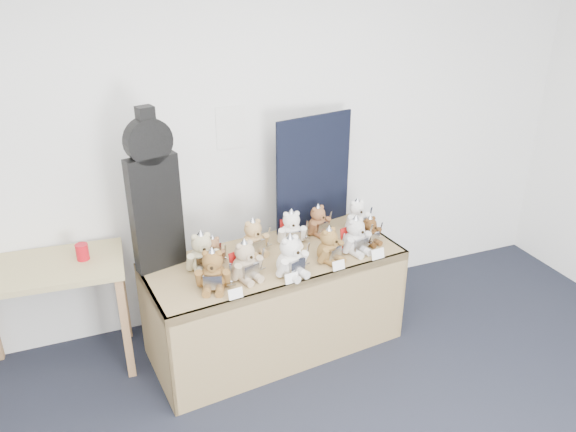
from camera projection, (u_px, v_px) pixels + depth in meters
name	position (u px, v px, depth m)	size (l,w,h in m)	color
room_shell	(231.00, 128.00, 3.88)	(6.00, 6.00, 6.00)	white
display_table	(279.00, 282.00, 3.76)	(1.77, 0.89, 0.71)	olive
side_table	(48.00, 283.00, 3.55)	(0.98, 0.59, 0.79)	#9E8A55
guitar_case	(154.00, 193.00, 3.43)	(0.33, 0.18, 1.05)	black
navy_board	(314.00, 172.00, 4.03)	(0.63, 0.02, 0.83)	black
red_cup	(82.00, 252.00, 3.55)	(0.08, 0.08, 0.11)	red
teddy_front_far_left	(213.00, 272.00, 3.35)	(0.24, 0.23, 0.30)	brown
teddy_front_left	(245.00, 262.00, 3.46)	(0.25, 0.23, 0.29)	tan
teddy_front_centre	(291.00, 258.00, 3.50)	(0.26, 0.24, 0.31)	silver
teddy_front_right	(329.00, 246.00, 3.66)	(0.22, 0.21, 0.27)	olive
teddy_front_far_right	(356.00, 237.00, 3.77)	(0.24, 0.22, 0.29)	silver
teddy_front_end	(370.00, 232.00, 3.90)	(0.19, 0.17, 0.23)	brown
teddy_back_left	(202.00, 254.00, 3.55)	(0.24, 0.19, 0.30)	beige
teddy_back_centre_left	(254.00, 238.00, 3.76)	(0.23, 0.20, 0.28)	tan
teddy_back_centre_right	(292.00, 229.00, 3.89)	(0.23, 0.20, 0.28)	white
teddy_back_right	(318.00, 221.00, 4.02)	(0.21, 0.19, 0.25)	#905C39
teddy_back_end	(357.00, 216.00, 4.10)	(0.21, 0.17, 0.26)	white
teddy_back_far_left	(213.00, 251.00, 3.65)	(0.18, 0.16, 0.22)	#8E6242
entry_card_a	(236.00, 294.00, 3.29)	(0.09, 0.00, 0.06)	white
entry_card_b	(292.00, 278.00, 3.44)	(0.09, 0.00, 0.06)	white
entry_card_c	(339.00, 265.00, 3.59)	(0.09, 0.00, 0.06)	white
entry_card_d	(378.00, 254.00, 3.72)	(0.10, 0.00, 0.07)	white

